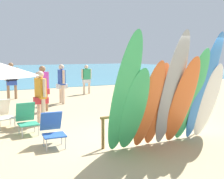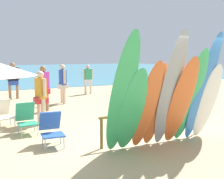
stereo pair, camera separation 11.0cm
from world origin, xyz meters
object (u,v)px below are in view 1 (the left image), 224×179
object	(u,v)px
surfboard_green_1	(134,111)
beach_chair_red	(27,118)
surfboard_white_8	(208,102)
surfboard_rack	(154,118)
surfboard_green_6	(191,97)
surfboard_orange_2	(149,106)
surfboard_orange_5	(182,102)
beach_chair_striped	(3,113)
beach_chair_blue	(53,128)
beachgoer_strolling	(41,93)
surfboard_blue_7	(204,89)
surfboard_grey_4	(172,91)
beachgoer_photographing	(43,85)
surfboard_green_0	(124,96)
beachgoer_near_rack	(62,81)
beachgoer_by_water	(11,78)
surfboard_orange_3	(157,105)

from	to	relation	value
surfboard_green_1	beach_chair_red	size ratio (longest dim) A/B	2.43
surfboard_green_1	surfboard_white_8	bearing A→B (deg)	3.41
surfboard_rack	surfboard_green_6	size ratio (longest dim) A/B	1.20
surfboard_orange_2	surfboard_orange_5	bearing A→B (deg)	-7.50
surfboard_orange_2	beach_chair_striped	distance (m)	4.58
surfboard_green_1	beach_chair_blue	distance (m)	2.01
beachgoer_strolling	surfboard_white_8	bearing A→B (deg)	-149.41
surfboard_blue_7	surfboard_grey_4	bearing A→B (deg)	178.52
beach_chair_red	surfboard_grey_4	bearing A→B (deg)	-49.51
surfboard_orange_5	surfboard_white_8	bearing A→B (deg)	11.64
beachgoer_strolling	beachgoer_photographing	world-z (taller)	beachgoer_photographing
surfboard_orange_2	surfboard_orange_5	size ratio (longest dim) A/B	0.95
surfboard_green_0	beachgoer_photographing	world-z (taller)	surfboard_green_0
surfboard_green_0	beachgoer_near_rack	world-z (taller)	surfboard_green_0
surfboard_green_0	surfboard_green_6	world-z (taller)	surfboard_green_0
beach_chair_blue	beach_chair_striped	bearing A→B (deg)	114.11
surfboard_blue_7	beach_chair_red	bearing A→B (deg)	138.23
surfboard_white_8	beachgoer_by_water	world-z (taller)	surfboard_white_8
surfboard_orange_2	surfboard_green_0	bearing A→B (deg)	-172.70
beach_chair_red	beachgoer_photographing	bearing A→B (deg)	65.14
surfboard_white_8	beach_chair_red	xyz separation A→B (m)	(-3.95, 2.58, -0.53)
surfboard_blue_7	beachgoer_near_rack	bearing A→B (deg)	96.62
surfboard_grey_4	beachgoer_photographing	bearing A→B (deg)	111.53
surfboard_blue_7	surfboard_white_8	xyz separation A→B (m)	(0.28, 0.12, -0.35)
surfboard_green_1	beach_chair_blue	xyz separation A→B (m)	(-1.39, 1.36, -0.52)
surfboard_white_8	surfboard_grey_4	bearing A→B (deg)	-171.64
surfboard_green_0	surfboard_green_6	bearing A→B (deg)	6.51
beach_chair_red	surfboard_orange_3	bearing A→B (deg)	-49.65
surfboard_blue_7	beachgoer_near_rack	world-z (taller)	surfboard_blue_7
surfboard_orange_5	surfboard_white_8	distance (m)	0.97
beach_chair_striped	surfboard_green_0	bearing A→B (deg)	-75.82
surfboard_orange_3	surfboard_orange_5	distance (m)	0.60
surfboard_orange_3	surfboard_green_6	world-z (taller)	surfboard_green_6
surfboard_green_1	beachgoer_near_rack	xyz separation A→B (m)	(0.46, 6.78, 0.04)
surfboard_rack	beach_chair_red	bearing A→B (deg)	142.97
surfboard_orange_5	beachgoer_strolling	bearing A→B (deg)	126.25
surfboard_grey_4	beach_chair_red	xyz separation A→B (m)	(-2.65, 2.76, -0.89)
surfboard_blue_7	beach_chair_red	size ratio (longest dim) A/B	3.31
surfboard_orange_3	surfboard_white_8	xyz separation A→B (m)	(1.52, -0.04, -0.02)
surfboard_rack	beach_chair_striped	distance (m)	4.47
surfboard_white_8	beachgoer_near_rack	size ratio (longest dim) A/B	1.19
surfboard_orange_2	surfboard_white_8	size ratio (longest dim) A/B	1.07
surfboard_orange_3	beachgoer_by_water	size ratio (longest dim) A/B	1.18
surfboard_orange_2	surfboard_white_8	xyz separation A→B (m)	(1.82, 0.08, -0.05)
surfboard_green_6	surfboard_blue_7	size ratio (longest dim) A/B	0.88
beachgoer_by_water	surfboard_green_1	bearing A→B (deg)	88.23
beachgoer_strolling	surfboard_green_6	bearing A→B (deg)	-155.53
surfboard_grey_4	beachgoer_photographing	world-z (taller)	surfboard_grey_4
surfboard_white_8	beachgoer_by_water	xyz separation A→B (m)	(-3.53, 8.91, 0.04)
beachgoer_strolling	beachgoer_by_water	world-z (taller)	beachgoer_by_water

